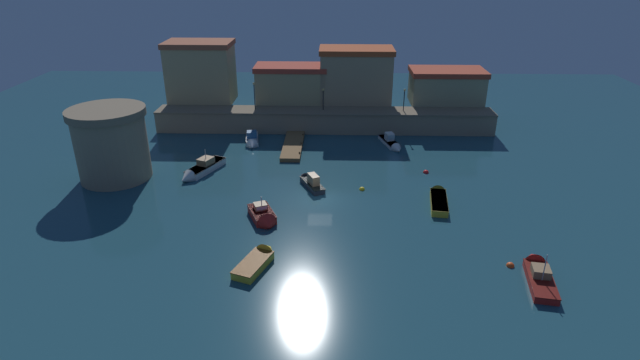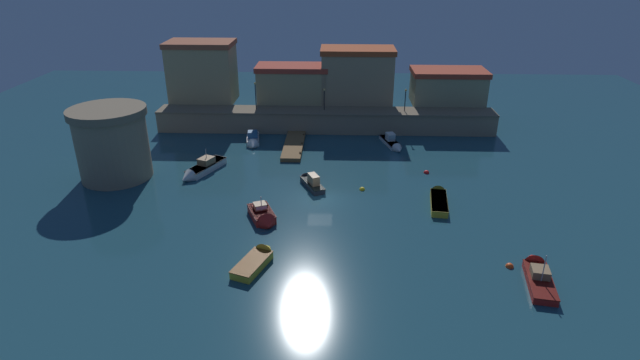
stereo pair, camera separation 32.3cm
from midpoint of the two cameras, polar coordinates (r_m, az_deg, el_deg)
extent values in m
plane|color=#1E4756|center=(50.88, -0.20, -2.04)|extent=(115.68, 115.68, 0.00)
cube|color=gray|center=(70.00, 0.38, 6.68)|extent=(45.97, 3.70, 2.71)
cube|color=#73644F|center=(69.56, 0.38, 7.84)|extent=(45.97, 4.00, 0.24)
cube|color=tan|center=(75.77, -13.39, 11.55)|extent=(9.00, 5.95, 7.87)
cube|color=#9A5035|center=(74.98, -13.72, 14.74)|extent=(9.36, 6.19, 0.70)
cube|color=tan|center=(73.45, -3.38, 10.50)|extent=(9.78, 5.04, 4.71)
cube|color=#AD3C2C|center=(72.85, -3.43, 12.57)|extent=(10.17, 5.24, 0.70)
cube|color=tan|center=(73.26, 3.94, 11.41)|extent=(9.95, 5.68, 7.10)
cube|color=#B24924|center=(72.49, 4.03, 14.42)|extent=(10.34, 5.91, 0.70)
cube|color=#98916A|center=(75.34, 13.94, 9.98)|extent=(10.02, 5.94, 4.17)
cube|color=#AD3F29|center=(74.80, 14.13, 11.78)|extent=(10.42, 6.18, 0.70)
cylinder|color=gray|center=(58.66, -22.59, 3.42)|extent=(7.46, 7.46, 7.01)
cylinder|color=#776852|center=(57.50, -23.22, 7.04)|extent=(8.06, 8.06, 0.80)
cube|color=brown|center=(64.10, -3.22, 3.90)|extent=(2.38, 9.98, 0.50)
cylinder|color=#513A21|center=(67.11, -2.08, 4.97)|extent=(0.20, 0.20, 0.70)
cylinder|color=#513A21|center=(63.99, -2.27, 3.98)|extent=(0.20, 0.20, 0.70)
cylinder|color=#513A21|center=(60.89, -2.47, 2.89)|extent=(0.20, 0.20, 0.70)
cylinder|color=black|center=(69.93, -7.54, 9.28)|extent=(0.12, 0.12, 3.41)
sphere|color=#F9D172|center=(69.47, -7.63, 10.75)|extent=(0.32, 0.32, 0.32)
cylinder|color=black|center=(69.17, 0.23, 8.99)|extent=(0.12, 0.12, 2.65)
sphere|color=#F9D172|center=(68.79, 0.23, 10.17)|extent=(0.32, 0.32, 0.32)
cylinder|color=black|center=(69.75, 9.34, 8.81)|extent=(0.12, 0.12, 2.68)
sphere|color=#F9D172|center=(69.37, 9.42, 10.00)|extent=(0.32, 0.32, 0.32)
cube|color=#333338|center=(52.97, -1.05, -0.58)|extent=(2.83, 4.18, 0.59)
cone|color=#333338|center=(55.11, -2.06, 0.45)|extent=(1.54, 1.52, 1.17)
cube|color=black|center=(52.86, -1.05, -0.32)|extent=(2.89, 4.26, 0.08)
cube|color=olive|center=(52.38, -0.93, 0.09)|extent=(1.39, 1.75, 1.01)
cube|color=gold|center=(40.28, -7.80, -9.51)|extent=(2.97, 4.23, 0.68)
cone|color=gold|center=(42.04, -6.15, -7.83)|extent=(1.90, 1.59, 1.62)
cube|color=brown|center=(40.12, -7.83, -9.16)|extent=(3.03, 4.31, 0.08)
cube|color=gold|center=(50.55, 13.11, -2.49)|extent=(2.19, 5.19, 0.68)
cone|color=gold|center=(53.39, 12.96, -0.98)|extent=(1.63, 1.58, 1.45)
cube|color=olive|center=(50.41, 13.14, -2.19)|extent=(2.24, 5.29, 0.08)
cube|color=silver|center=(65.87, 7.69, 4.29)|extent=(2.56, 4.80, 0.50)
cone|color=silver|center=(63.36, 8.61, 3.41)|extent=(1.61, 1.59, 1.32)
cube|color=#5E4B56|center=(65.80, 7.70, 4.46)|extent=(2.61, 4.89, 0.08)
cube|color=silver|center=(65.66, 7.71, 4.90)|extent=(1.23, 1.35, 0.96)
cube|color=#99B7C6|center=(65.15, 7.89, 4.78)|extent=(0.85, 0.29, 0.58)
cube|color=white|center=(66.60, -7.82, 4.58)|extent=(2.15, 4.24, 0.67)
cone|color=white|center=(64.21, -7.82, 3.82)|extent=(1.63, 1.34, 1.48)
cube|color=slate|center=(66.50, -7.83, 4.82)|extent=(2.19, 4.32, 0.08)
cube|color=navy|center=(66.31, -7.85, 5.15)|extent=(1.42, 1.45, 0.77)
cube|color=silver|center=(58.51, -12.95, 1.38)|extent=(3.76, 5.69, 0.78)
cone|color=silver|center=(56.15, -15.06, 0.15)|extent=(2.01, 1.92, 1.58)
cube|color=#504A47|center=(58.38, -12.98, 1.69)|extent=(3.84, 5.81, 0.08)
cube|color=olive|center=(58.32, -12.95, 2.10)|extent=(1.91, 2.08, 0.73)
cylinder|color=#B2B2B7|center=(58.18, -12.96, 2.59)|extent=(0.08, 0.08, 1.75)
cube|color=red|center=(41.58, 23.45, -10.45)|extent=(2.52, 5.14, 0.60)
cone|color=red|center=(44.12, 22.74, -8.19)|extent=(1.84, 1.63, 1.64)
cube|color=#5F100B|center=(41.44, 23.51, -10.15)|extent=(2.58, 5.24, 0.08)
cube|color=olive|center=(41.59, 23.50, -9.43)|extent=(1.48, 1.54, 0.63)
cube|color=#99B7C6|center=(42.12, 23.34, -8.90)|extent=(1.14, 0.25, 0.38)
cylinder|color=#B2B2B7|center=(40.62, 23.85, -9.04)|extent=(0.08, 0.08, 2.19)
cube|color=red|center=(47.30, -6.78, -3.87)|extent=(3.09, 3.93, 0.79)
cone|color=red|center=(45.45, -6.07, -5.08)|extent=(2.03, 1.59, 1.79)
cube|color=#500B0A|center=(47.14, -6.80, -3.49)|extent=(3.15, 4.01, 0.08)
cube|color=olive|center=(47.38, -6.96, -2.94)|extent=(1.47, 1.43, 0.51)
cube|color=#99B7C6|center=(46.90, -6.79, -3.19)|extent=(0.97, 0.46, 0.31)
cylinder|color=#B2B2B7|center=(46.71, -6.82, -2.70)|extent=(0.08, 0.08, 1.45)
sphere|color=red|center=(57.89, 11.72, 0.82)|extent=(0.64, 0.64, 0.64)
sphere|color=yellow|center=(52.80, 4.59, -1.10)|extent=(0.59, 0.59, 0.59)
sphere|color=#EA4C19|center=(43.07, 20.49, -9.10)|extent=(0.63, 0.63, 0.63)
camera|label=1|loc=(0.16, -90.18, -0.08)|focal=28.31mm
camera|label=2|loc=(0.16, 89.82, 0.08)|focal=28.31mm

